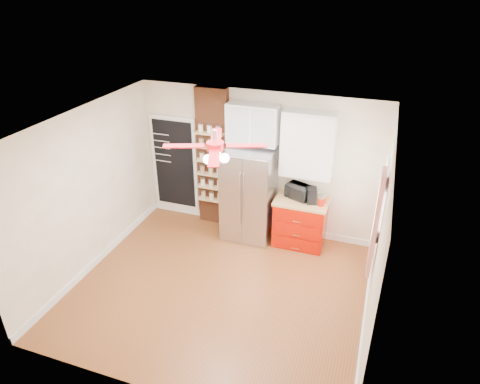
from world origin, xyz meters
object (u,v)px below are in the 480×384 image
(red_cabinet, at_px, (300,222))
(ceiling_fan, at_px, (215,146))
(toaster_oven, at_px, (299,191))
(coffee_maker, at_px, (312,196))
(fridge, at_px, (249,194))
(pantry_jar_oats, at_px, (202,156))
(canister_left, at_px, (321,202))

(red_cabinet, bearing_deg, ceiling_fan, -118.71)
(red_cabinet, relative_size, toaster_oven, 2.16)
(coffee_maker, bearing_deg, ceiling_fan, -139.38)
(fridge, relative_size, coffee_maker, 6.26)
(coffee_maker, bearing_deg, toaster_oven, 140.23)
(ceiling_fan, distance_m, toaster_oven, 2.40)
(red_cabinet, distance_m, coffee_maker, 0.61)
(ceiling_fan, height_order, pantry_jar_oats, ceiling_fan)
(toaster_oven, xyz_separation_m, pantry_jar_oats, (-1.86, 0.04, 0.41))
(fridge, bearing_deg, toaster_oven, 8.24)
(red_cabinet, height_order, toaster_oven, toaster_oven)
(coffee_maker, distance_m, pantry_jar_oats, 2.16)
(fridge, bearing_deg, coffee_maker, 0.82)
(red_cabinet, relative_size, ceiling_fan, 0.67)
(red_cabinet, relative_size, canister_left, 6.23)
(ceiling_fan, bearing_deg, toaster_oven, 64.52)
(canister_left, xyz_separation_m, pantry_jar_oats, (-2.29, 0.21, 0.46))
(toaster_oven, relative_size, canister_left, 2.88)
(canister_left, relative_size, pantry_jar_oats, 1.29)
(coffee_maker, distance_m, canister_left, 0.19)
(red_cabinet, relative_size, coffee_maker, 3.36)
(coffee_maker, height_order, canister_left, coffee_maker)
(fridge, distance_m, red_cabinet, 1.06)
(ceiling_fan, distance_m, coffee_maker, 2.41)
(ceiling_fan, height_order, canister_left, ceiling_fan)
(fridge, height_order, ceiling_fan, ceiling_fan)
(ceiling_fan, bearing_deg, coffee_maker, 56.46)
(ceiling_fan, relative_size, toaster_oven, 3.22)
(ceiling_fan, relative_size, pantry_jar_oats, 11.95)
(coffee_maker, xyz_separation_m, canister_left, (0.18, -0.05, -0.06))
(red_cabinet, bearing_deg, pantry_jar_oats, 176.38)
(red_cabinet, height_order, ceiling_fan, ceiling_fan)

